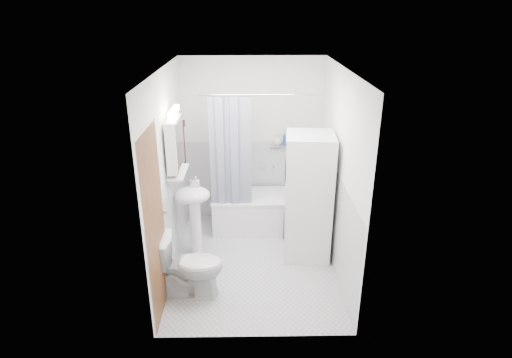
{
  "coord_description": "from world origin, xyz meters",
  "views": [
    {
      "loc": [
        -0.05,
        -4.61,
        3.05
      ],
      "look_at": [
        0.03,
        0.15,
        1.09
      ],
      "focal_mm": 30.0,
      "sensor_mm": 36.0,
      "label": 1
    }
  ],
  "objects_px": {
    "washer_dryer": "(308,197)",
    "sink": "(193,206)",
    "toilet": "(189,266)",
    "bathtub": "(260,210)"
  },
  "relations": [
    {
      "from": "sink",
      "to": "washer_dryer",
      "type": "height_order",
      "value": "washer_dryer"
    },
    {
      "from": "washer_dryer",
      "to": "sink",
      "type": "bearing_deg",
      "value": -175.89
    },
    {
      "from": "sink",
      "to": "toilet",
      "type": "bearing_deg",
      "value": -87.64
    },
    {
      "from": "sink",
      "to": "washer_dryer",
      "type": "relative_size",
      "value": 0.64
    },
    {
      "from": "bathtub",
      "to": "toilet",
      "type": "distance_m",
      "value": 1.74
    },
    {
      "from": "sink",
      "to": "toilet",
      "type": "height_order",
      "value": "sink"
    },
    {
      "from": "sink",
      "to": "bathtub",
      "type": "bearing_deg",
      "value": 39.6
    },
    {
      "from": "sink",
      "to": "washer_dryer",
      "type": "bearing_deg",
      "value": -0.14
    },
    {
      "from": "washer_dryer",
      "to": "bathtub",
      "type": "bearing_deg",
      "value": 133.37
    },
    {
      "from": "bathtub",
      "to": "washer_dryer",
      "type": "bearing_deg",
      "value": -50.88
    }
  ]
}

